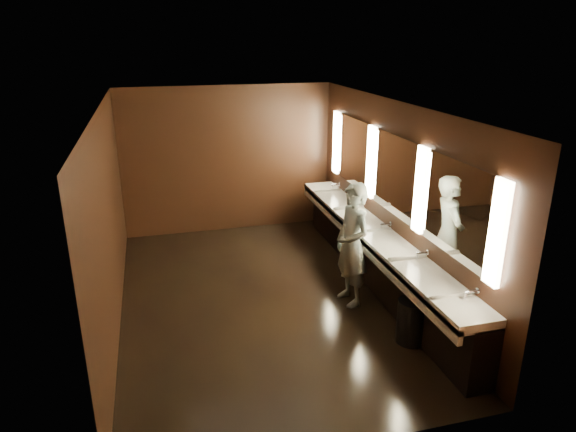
% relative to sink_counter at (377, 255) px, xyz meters
% --- Properties ---
extents(floor, '(6.00, 6.00, 0.00)m').
position_rel_sink_counter_xyz_m(floor, '(-1.79, 0.00, -0.50)').
color(floor, black).
rests_on(floor, ground).
extents(ceiling, '(4.00, 6.00, 0.02)m').
position_rel_sink_counter_xyz_m(ceiling, '(-1.79, 0.00, 2.30)').
color(ceiling, '#2D2D2B').
rests_on(ceiling, wall_back).
extents(wall_back, '(4.00, 0.02, 2.80)m').
position_rel_sink_counter_xyz_m(wall_back, '(-1.79, 3.00, 0.90)').
color(wall_back, black).
rests_on(wall_back, floor).
extents(wall_front, '(4.00, 0.02, 2.80)m').
position_rel_sink_counter_xyz_m(wall_front, '(-1.79, -3.00, 0.90)').
color(wall_front, black).
rests_on(wall_front, floor).
extents(wall_left, '(0.02, 6.00, 2.80)m').
position_rel_sink_counter_xyz_m(wall_left, '(-3.79, 0.00, 0.90)').
color(wall_left, black).
rests_on(wall_left, floor).
extents(wall_right, '(0.02, 6.00, 2.80)m').
position_rel_sink_counter_xyz_m(wall_right, '(0.21, 0.00, 0.90)').
color(wall_right, black).
rests_on(wall_right, floor).
extents(sink_counter, '(0.55, 5.40, 1.01)m').
position_rel_sink_counter_xyz_m(sink_counter, '(0.00, 0.00, 0.00)').
color(sink_counter, black).
rests_on(sink_counter, floor).
extents(mirror_band, '(0.06, 5.03, 1.15)m').
position_rel_sink_counter_xyz_m(mirror_band, '(0.19, -0.00, 1.25)').
color(mirror_band, '#FBEBBA').
rests_on(mirror_band, wall_right).
extents(person, '(0.52, 0.71, 1.79)m').
position_rel_sink_counter_xyz_m(person, '(-0.58, -0.40, 0.40)').
color(person, '#87BBC9').
rests_on(person, floor).
extents(trash_bin, '(0.49, 0.49, 0.57)m').
position_rel_sink_counter_xyz_m(trash_bin, '(-0.22, -1.55, -0.21)').
color(trash_bin, black).
rests_on(trash_bin, floor).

